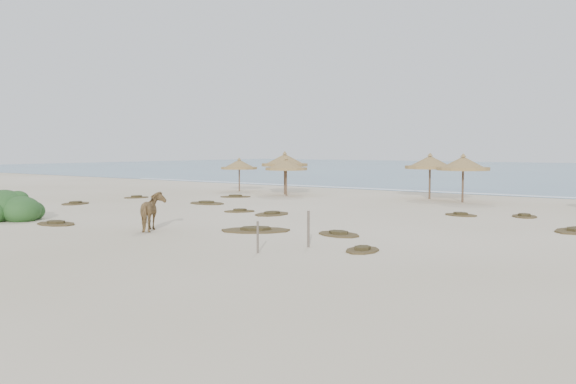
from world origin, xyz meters
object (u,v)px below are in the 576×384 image
at_px(palapa_0, 239,165).
at_px(palapa_1, 285,161).
at_px(horse, 153,212).
at_px(bush, 5,208).

height_order(palapa_0, palapa_1, palapa_1).
bearing_deg(palapa_0, palapa_1, -5.64).
xyz_separation_m(horse, bush, (-8.39, -1.58, -0.24)).
distance_m(palapa_1, horse, 20.57).
bearing_deg(palapa_0, horse, -56.68).
height_order(horse, bush, horse).
bearing_deg(bush, horse, 10.68).
bearing_deg(horse, palapa_1, -106.18).
height_order(palapa_0, bush, palapa_0).
distance_m(horse, bush, 8.54).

